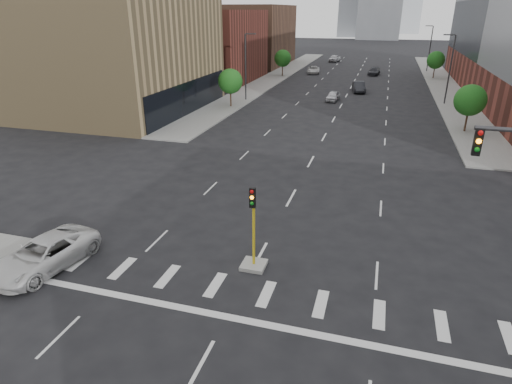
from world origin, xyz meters
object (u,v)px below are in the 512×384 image
at_px(car_near_left, 333,96).
at_px(car_deep_right, 374,72).
at_px(median_traffic_signal, 254,250).
at_px(car_mid_right, 359,87).
at_px(parked_minivan, 44,254).
at_px(car_far_left, 313,70).
at_px(car_distant, 335,58).

distance_m(car_near_left, car_deep_right, 29.01).
xyz_separation_m(median_traffic_signal, car_mid_right, (1.50, 52.52, -0.17)).
xyz_separation_m(car_mid_right, car_deep_right, (1.60, 20.36, -0.11)).
relative_size(car_deep_right, parked_minivan, 0.86).
bearing_deg(median_traffic_signal, car_mid_right, 88.36).
relative_size(median_traffic_signal, car_mid_right, 0.90).
bearing_deg(median_traffic_signal, parked_minivan, -163.48).
bearing_deg(car_far_left, car_distant, 78.10).
bearing_deg(car_distant, parked_minivan, -81.85).
relative_size(car_far_left, car_deep_right, 1.08).
xyz_separation_m(car_near_left, parked_minivan, (-8.50, -47.20, 0.10)).
height_order(car_far_left, parked_minivan, parked_minivan).
xyz_separation_m(car_near_left, car_mid_right, (3.00, 8.28, 0.14)).
relative_size(median_traffic_signal, car_deep_right, 0.92).
height_order(median_traffic_signal, car_near_left, median_traffic_signal).
height_order(car_distant, parked_minivan, car_distant).
relative_size(car_far_left, car_distant, 1.02).
height_order(median_traffic_signal, car_mid_right, median_traffic_signal).
height_order(median_traffic_signal, car_far_left, median_traffic_signal).
relative_size(median_traffic_signal, car_distant, 0.88).
xyz_separation_m(median_traffic_signal, car_near_left, (-1.50, 44.24, -0.30)).
height_order(car_near_left, parked_minivan, parked_minivan).
bearing_deg(parked_minivan, car_deep_right, 89.73).
height_order(car_near_left, car_deep_right, car_deep_right).
xyz_separation_m(car_deep_right, car_distant, (-10.40, 21.56, 0.16)).
bearing_deg(car_deep_right, car_mid_right, -87.71).
bearing_deg(car_mid_right, parked_minivan, -111.52).
xyz_separation_m(car_mid_right, parked_minivan, (-11.50, -55.49, -0.04)).
bearing_deg(car_near_left, parked_minivan, -96.04).
bearing_deg(car_mid_right, car_far_left, 108.46).
xyz_separation_m(median_traffic_signal, car_deep_right, (3.10, 72.88, -0.28)).
height_order(median_traffic_signal, car_deep_right, median_traffic_signal).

